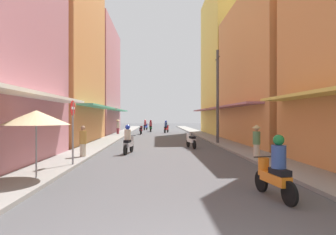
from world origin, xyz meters
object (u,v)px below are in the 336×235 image
Objects in this scene: motorbike_white at (191,140)px; pedestrian_crossing at (257,140)px; motorbike_orange at (275,170)px; street_sign_no_entry at (73,124)px; pedestrian_foreground at (118,126)px; utility_pole at (218,96)px; motorbike_silver at (128,141)px; motorbike_blue at (146,125)px; pedestrian_far at (83,142)px; motorbike_green at (151,127)px; motorbike_maroon at (141,130)px; vendor_umbrella at (36,118)px; motorbike_red at (166,127)px.

motorbike_white is 5.58m from pedestrian_crossing.
street_sign_no_entry is at bearing 143.77° from motorbike_orange.
utility_pole is (8.68, -11.14, 2.52)m from pedestrian_foreground.
pedestrian_crossing reaches higher than motorbike_silver.
motorbike_blue is 1.02× the size of pedestrian_foreground.
motorbike_blue is 31.66m from street_sign_no_entry.
motorbike_blue is at bearing 86.33° from pedestrian_far.
motorbike_green reaches higher than motorbike_white.
utility_pole is at bearing -63.29° from motorbike_maroon.
motorbike_blue is at bearing 90.19° from motorbike_silver.
vendor_umbrella is at bearing -125.80° from utility_pole.
vendor_umbrella reaches higher than pedestrian_foreground.
motorbike_blue is 1.12× the size of pedestrian_far.
vendor_umbrella is at bearing -88.71° from pedestrian_foreground.
motorbike_maroon is (-1.00, -5.63, -0.20)m from motorbike_green.
vendor_umbrella is (-2.12, -34.02, 1.28)m from motorbike_blue.
motorbike_silver is 6.98m from vendor_umbrella.
motorbike_green is 24.74m from pedestrian_far.
motorbike_blue is 0.26× the size of utility_pole.
street_sign_no_entry is (-1.80, -4.07, 1.01)m from motorbike_silver.
motorbike_blue is 1.08× the size of pedestrian_crossing.
motorbike_orange is (3.62, -31.36, 0.00)m from motorbike_green.
pedestrian_crossing is 0.62× the size of street_sign_no_entry.
motorbike_green and pedestrian_far have the same top height.
motorbike_white is 20.30m from motorbike_green.
motorbike_green is 0.68× the size of street_sign_no_entry.
motorbike_green is 1.01× the size of motorbike_silver.
pedestrian_crossing is at bearing -20.26° from motorbike_silver.
motorbike_blue is at bearing 111.03° from motorbike_red.
motorbike_silver is 0.26× the size of utility_pole.
motorbike_orange is at bearing -46.77° from pedestrian_far.
pedestrian_crossing is at bearing -63.39° from motorbike_white.
motorbike_orange is at bearing -86.81° from motorbike_red.
vendor_umbrella is 14.05m from utility_pole.
motorbike_green is 1.02× the size of motorbike_blue.
street_sign_no_entry is (-8.03, -1.77, 0.80)m from pedestrian_crossing.
pedestrian_crossing is 0.24× the size of utility_pole.
vendor_umbrella is at bearing -92.89° from pedestrian_far.
street_sign_no_entry is at bearing -95.48° from motorbike_green.
pedestrian_foreground is 0.79× the size of vendor_umbrella.
motorbike_white is 0.68× the size of street_sign_no_entry.
motorbike_silver is 4.56m from street_sign_no_entry.
motorbike_red is 22.36m from pedestrian_far.
pedestrian_foreground is 0.25× the size of utility_pole.
vendor_umbrella is (-2.21, -6.50, 1.28)m from motorbike_silver.
motorbike_silver is at bearing -89.81° from motorbike_blue.
motorbike_red is at bearing -68.97° from motorbike_blue.
motorbike_green is at bearing 88.05° from motorbike_silver.
pedestrian_crossing is 0.74× the size of vendor_umbrella.
motorbike_blue is 11.85m from pedestrian_foreground.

